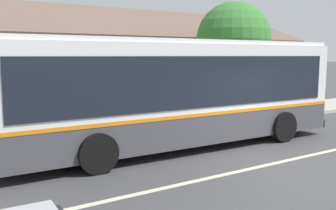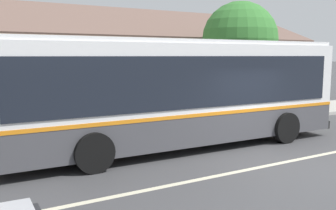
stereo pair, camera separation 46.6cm
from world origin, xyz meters
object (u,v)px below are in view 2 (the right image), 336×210
(bench_down_street, at_px, (101,121))
(transit_bus, at_px, (176,91))
(street_tree_primary, at_px, (240,41))
(bus_stop_sign, at_px, (267,83))

(bench_down_street, bearing_deg, transit_bus, -59.35)
(street_tree_primary, bearing_deg, bench_down_street, -169.70)
(bus_stop_sign, bearing_deg, street_tree_primary, 89.72)
(bus_stop_sign, bearing_deg, transit_bus, -160.42)
(street_tree_primary, relative_size, bus_stop_sign, 2.22)
(transit_bus, distance_m, bus_stop_sign, 6.24)
(bench_down_street, xyz_separation_m, street_tree_primary, (7.40, 1.34, 2.91))
(street_tree_primary, bearing_deg, bus_stop_sign, -90.28)
(transit_bus, xyz_separation_m, street_tree_primary, (5.89, 3.88, 1.73))
(bench_down_street, xyz_separation_m, bus_stop_sign, (7.39, -0.45, 1.06))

